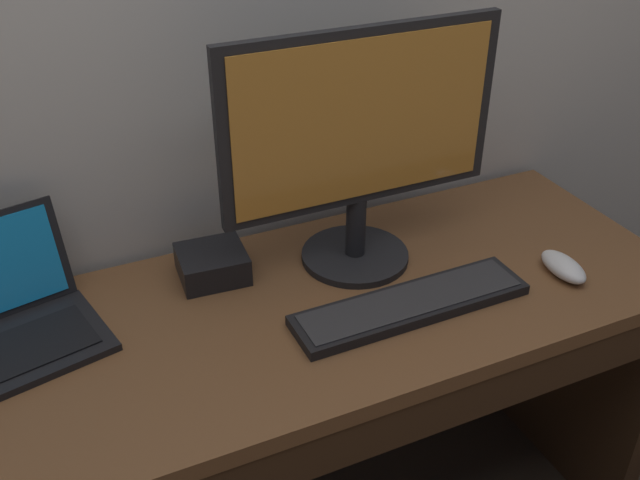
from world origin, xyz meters
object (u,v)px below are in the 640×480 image
at_px(external_monitor, 361,145).
at_px(wired_keyboard, 411,304).
at_px(external_drive_box, 212,264).
at_px(computer_mouse, 563,267).
at_px(laptop_black, 6,324).

relative_size(external_monitor, wired_keyboard, 1.20).
bearing_deg(external_drive_box, wired_keyboard, -40.20).
distance_m(external_monitor, wired_keyboard, 0.32).
xyz_separation_m(wired_keyboard, external_drive_box, (-0.31, 0.26, 0.02)).
height_order(computer_mouse, external_drive_box, external_drive_box).
bearing_deg(external_monitor, wired_keyboard, -84.50).
bearing_deg(external_drive_box, laptop_black, -172.94).
bearing_deg(computer_mouse, laptop_black, 168.43).
bearing_deg(external_drive_box, external_monitor, -13.79).
bearing_deg(wired_keyboard, laptop_black, 163.14).
distance_m(computer_mouse, external_drive_box, 0.71).
height_order(laptop_black, computer_mouse, laptop_black).
distance_m(wired_keyboard, computer_mouse, 0.34).
bearing_deg(laptop_black, computer_mouse, -13.01).
bearing_deg(laptop_black, external_drive_box, 7.06).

